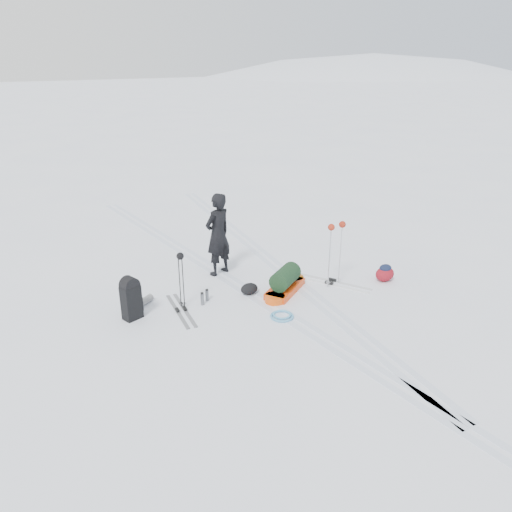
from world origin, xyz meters
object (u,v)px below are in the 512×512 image
at_px(skier, 218,235).
at_px(pulk_sled, 285,283).
at_px(expedition_rucksack, 133,298).
at_px(ski_poles_black, 180,263).

height_order(skier, pulk_sled, skier).
bearing_deg(expedition_rucksack, skier, 5.85).
relative_size(skier, expedition_rucksack, 2.20).
bearing_deg(skier, pulk_sled, 98.11).
height_order(pulk_sled, expedition_rucksack, expedition_rucksack).
distance_m(skier, expedition_rucksack, 2.72).
height_order(pulk_sled, ski_poles_black, ski_poles_black).
bearing_deg(pulk_sled, expedition_rucksack, 136.82).
distance_m(pulk_sled, expedition_rucksack, 3.33).
relative_size(expedition_rucksack, ski_poles_black, 0.74).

